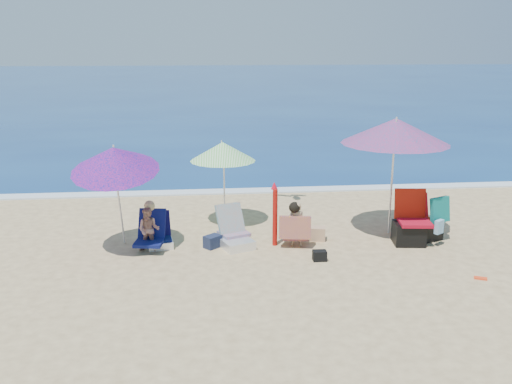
{
  "coord_description": "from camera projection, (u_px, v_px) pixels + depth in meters",
  "views": [
    {
      "loc": [
        -1.32,
        -9.41,
        3.93
      ],
      "look_at": [
        -0.3,
        1.0,
        1.1
      ],
      "focal_mm": 39.35,
      "sensor_mm": 36.0,
      "label": 1
    }
  ],
  "objects": [
    {
      "name": "bag_tan",
      "position": [
        317.0,
        234.0,
        11.39
      ],
      "size": [
        0.36,
        0.29,
        0.28
      ],
      "color": "tan",
      "rests_on": "ground"
    },
    {
      "name": "umbrella_turquoise",
      "position": [
        396.0,
        131.0,
        11.18
      ],
      "size": [
        2.49,
        2.49,
        2.48
      ],
      "color": "silver",
      "rests_on": "ground"
    },
    {
      "name": "furled_umbrella",
      "position": [
        275.0,
        211.0,
        10.99
      ],
      "size": [
        0.15,
        0.25,
        1.26
      ],
      "color": "#9E110B",
      "rests_on": "ground"
    },
    {
      "name": "camp_chair_left",
      "position": [
        410.0,
        228.0,
        11.17
      ],
      "size": [
        0.74,
        0.72,
        1.07
      ],
      "color": "#A30B1F",
      "rests_on": "ground"
    },
    {
      "name": "ground",
      "position": [
        278.0,
        264.0,
        10.19
      ],
      "size": [
        120.0,
        120.0,
        0.0
      ],
      "color": "#D8BC84",
      "rests_on": "ground"
    },
    {
      "name": "person_left",
      "position": [
        149.0,
        229.0,
        10.74
      ],
      "size": [
        0.63,
        0.78,
        0.97
      ],
      "color": "#A97665",
      "rests_on": "ground"
    },
    {
      "name": "chair_navy",
      "position": [
        160.0,
        238.0,
        11.05
      ],
      "size": [
        0.55,
        0.66,
        0.65
      ],
      "color": "#0C1543",
      "rests_on": "ground"
    },
    {
      "name": "person_center",
      "position": [
        296.0,
        225.0,
        10.97
      ],
      "size": [
        0.65,
        0.59,
        0.91
      ],
      "color": "tan",
      "rests_on": "ground"
    },
    {
      "name": "chair_rainbow",
      "position": [
        235.0,
        236.0,
        11.06
      ],
      "size": [
        0.79,
        1.01,
        0.78
      ],
      "color": "#DE584E",
      "rests_on": "ground"
    },
    {
      "name": "foam",
      "position": [
        252.0,
        191.0,
        15.08
      ],
      "size": [
        120.0,
        0.5,
        0.04
      ],
      "color": "white",
      "rests_on": "ground"
    },
    {
      "name": "bag_navy_b",
      "position": [
        426.0,
        232.0,
        11.46
      ],
      "size": [
        0.41,
        0.34,
        0.28
      ],
      "color": "#172234",
      "rests_on": "ground"
    },
    {
      "name": "umbrella_blue",
      "position": [
        114.0,
        159.0,
        10.28
      ],
      "size": [
        1.77,
        1.83,
        2.23
      ],
      "color": "silver",
      "rests_on": "ground"
    },
    {
      "name": "bag_black_b",
      "position": [
        320.0,
        256.0,
        10.34
      ],
      "size": [
        0.25,
        0.17,
        0.19
      ],
      "color": "black",
      "rests_on": "ground"
    },
    {
      "name": "bag_navy_a",
      "position": [
        213.0,
        242.0,
        10.99
      ],
      "size": [
        0.39,
        0.38,
        0.24
      ],
      "color": "#1B243D",
      "rests_on": "ground"
    },
    {
      "name": "sea",
      "position": [
        214.0,
        84.0,
        53.43
      ],
      "size": [
        120.0,
        80.0,
        0.12
      ],
      "color": "navy",
      "rests_on": "ground"
    },
    {
      "name": "umbrella_striped",
      "position": [
        223.0,
        152.0,
        11.96
      ],
      "size": [
        1.42,
        1.42,
        1.88
      ],
      "color": "white",
      "rests_on": "ground"
    },
    {
      "name": "orange_item",
      "position": [
        481.0,
        278.0,
        9.55
      ],
      "size": [
        0.23,
        0.18,
        0.03
      ],
      "color": "#FF431A",
      "rests_on": "ground"
    },
    {
      "name": "camp_chair_right",
      "position": [
        428.0,
        223.0,
        11.38
      ],
      "size": [
        0.82,
        0.93,
        0.94
      ],
      "color": "#9E290B",
      "rests_on": "ground"
    }
  ]
}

